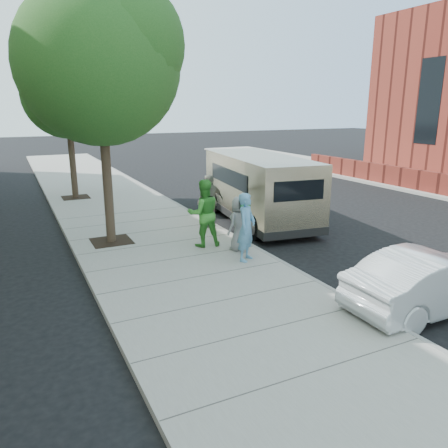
{
  "coord_description": "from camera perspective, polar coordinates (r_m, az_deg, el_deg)",
  "views": [
    {
      "loc": [
        -4.89,
        -10.8,
        4.2
      ],
      "look_at": [
        0.2,
        -0.47,
        1.1
      ],
      "focal_mm": 35.0,
      "sensor_mm": 36.0,
      "label": 1
    }
  ],
  "objects": [
    {
      "name": "person_striped_polo",
      "position": [
        15.07,
        -1.78,
        3.04
      ],
      "size": [
        1.14,
        0.66,
        1.82
      ],
      "primitive_type": "imported",
      "rotation": [
        0.0,
        0.0,
        3.36
      ],
      "color": "slate",
      "rests_on": "sidewalk"
    },
    {
      "name": "tree_far",
      "position": [
        20.98,
        -19.79,
        16.09
      ],
      "size": [
        3.92,
        3.8,
        6.49
      ],
      "color": "black",
      "rests_on": "sidewalk"
    },
    {
      "name": "ground",
      "position": [
        12.57,
        -1.76,
        -4.45
      ],
      "size": [
        120.0,
        120.0,
        0.0
      ],
      "primitive_type": "plane",
      "color": "black",
      "rests_on": "ground"
    },
    {
      "name": "person_green_shirt",
      "position": [
        12.92,
        -2.67,
        1.42
      ],
      "size": [
        1.08,
        0.89,
        2.01
      ],
      "primitive_type": "imported",
      "rotation": [
        0.0,
        0.0,
        3.0
      ],
      "color": "green",
      "rests_on": "sidewalk"
    },
    {
      "name": "tree_near",
      "position": [
        13.53,
        -15.85,
        20.25
      ],
      "size": [
        4.62,
        4.6,
        7.53
      ],
      "color": "black",
      "rests_on": "sidewalk"
    },
    {
      "name": "parking_meter",
      "position": [
        12.23,
        2.7,
        1.15
      ],
      "size": [
        0.33,
        0.15,
        1.53
      ],
      "rotation": [
        0.0,
        0.0,
        -0.14
      ],
      "color": "gray",
      "rests_on": "sidewalk"
    },
    {
      "name": "sedan",
      "position": [
        10.23,
        25.6,
        -6.73
      ],
      "size": [
        4.01,
        1.41,
        1.32
      ],
      "primitive_type": "imported",
      "rotation": [
        0.0,
        0.0,
        1.57
      ],
      "color": "silver",
      "rests_on": "ground"
    },
    {
      "name": "person_gray_shirt",
      "position": [
        12.61,
        1.99,
        0.07
      ],
      "size": [
        0.9,
        0.75,
        1.58
      ],
      "primitive_type": "imported",
      "rotation": [
        0.0,
        0.0,
        3.52
      ],
      "color": "gray",
      "rests_on": "sidewalk"
    },
    {
      "name": "person_officer",
      "position": [
        11.71,
        2.96,
        -0.42
      ],
      "size": [
        0.81,
        0.77,
        1.86
      ],
      "primitive_type": "imported",
      "rotation": [
        0.0,
        0.0,
        0.67
      ],
      "color": "#5994BD",
      "rests_on": "sidewalk"
    },
    {
      "name": "curb_face",
      "position": [
        13.18,
        3.96,
        -3.21
      ],
      "size": [
        0.12,
        60.0,
        0.16
      ],
      "primitive_type": "cube",
      "color": "gray",
      "rests_on": "ground"
    },
    {
      "name": "van",
      "position": [
        16.32,
        4.44,
        4.82
      ],
      "size": [
        3.0,
        6.88,
        2.47
      ],
      "rotation": [
        0.0,
        0.0,
        -0.13
      ],
      "color": "#C9B790",
      "rests_on": "ground"
    },
    {
      "name": "sidewalk",
      "position": [
        12.2,
        -6.05,
        -4.78
      ],
      "size": [
        5.0,
        60.0,
        0.15
      ],
      "primitive_type": "cube",
      "color": "gray",
      "rests_on": "ground"
    }
  ]
}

